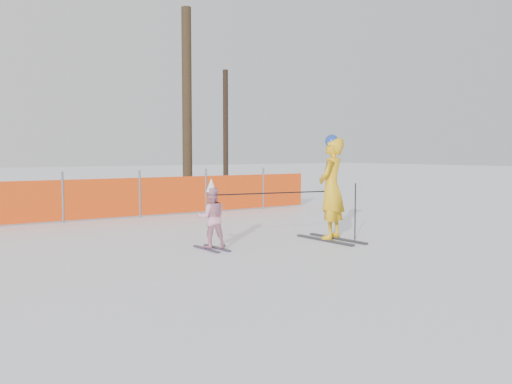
{
  "coord_description": "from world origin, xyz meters",
  "views": [
    {
      "loc": [
        -5.86,
        -7.93,
        1.72
      ],
      "look_at": [
        0.0,
        0.5,
        1.0
      ],
      "focal_mm": 40.0,
      "sensor_mm": 36.0,
      "label": 1
    }
  ],
  "objects": [
    {
      "name": "ground",
      "position": [
        0.0,
        0.0,
        0.0
      ],
      "size": [
        120.0,
        120.0,
        0.0
      ],
      "primitive_type": "plane",
      "color": "white",
      "rests_on": "ground"
    },
    {
      "name": "adult",
      "position": [
        1.63,
        0.29,
        1.03
      ],
      "size": [
        0.86,
        1.57,
        2.06
      ],
      "color": "black",
      "rests_on": "ground"
    },
    {
      "name": "child",
      "position": [
        -0.8,
        0.73,
        0.58
      ],
      "size": [
        0.63,
        0.84,
        1.26
      ],
      "color": "black",
      "rests_on": "ground"
    },
    {
      "name": "ski_poles",
      "position": [
        0.97,
        0.37,
        0.83
      ],
      "size": [
        2.78,
        0.64,
        1.11
      ],
      "color": "black",
      "rests_on": "ground"
    },
    {
      "name": "safety_fence",
      "position": [
        -3.17,
        6.09,
        0.56
      ],
      "size": [
        17.5,
        0.06,
        1.25
      ],
      "color": "#595960",
      "rests_on": "ground"
    },
    {
      "name": "tree_trunks",
      "position": [
        4.08,
        10.05,
        3.12
      ],
      "size": [
        3.19,
        2.48,
        6.62
      ],
      "color": "#322516",
      "rests_on": "ground"
    }
  ]
}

